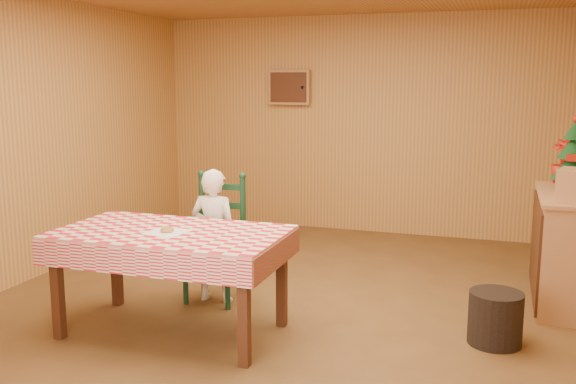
% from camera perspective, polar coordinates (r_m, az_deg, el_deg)
% --- Properties ---
extents(ground, '(6.00, 6.00, 0.00)m').
position_cam_1_polar(ground, '(5.24, -0.71, -10.65)').
color(ground, brown).
rests_on(ground, ground).
extents(cabin_walls, '(5.10, 6.05, 2.65)m').
position_cam_1_polar(cabin_walls, '(5.41, 1.11, 9.76)').
color(cabin_walls, '#BE8844').
rests_on(cabin_walls, ground).
extents(dining_table, '(1.66, 0.96, 0.77)m').
position_cam_1_polar(dining_table, '(4.73, -10.36, -4.37)').
color(dining_table, '#472313').
rests_on(dining_table, ground).
extents(ladder_chair, '(0.44, 0.40, 1.08)m').
position_cam_1_polar(ladder_chair, '(5.45, -6.30, -4.33)').
color(ladder_chair, black).
rests_on(ladder_chair, ground).
extents(seated_child, '(0.41, 0.27, 1.12)m').
position_cam_1_polar(seated_child, '(5.39, -6.57, -3.87)').
color(seated_child, white).
rests_on(seated_child, ground).
extents(napkin, '(0.29, 0.29, 0.00)m').
position_cam_1_polar(napkin, '(4.67, -10.68, -3.51)').
color(napkin, white).
rests_on(napkin, dining_table).
extents(donut, '(0.12, 0.12, 0.03)m').
position_cam_1_polar(donut, '(4.66, -10.69, -3.30)').
color(donut, '#B87B42').
rests_on(donut, napkin).
extents(shelf_unit, '(0.54, 1.24, 0.93)m').
position_cam_1_polar(shelf_unit, '(5.80, 23.65, -4.63)').
color(shelf_unit, tan).
rests_on(shelf_unit, ground).
extents(christmas_tree, '(0.34, 0.34, 0.62)m').
position_cam_1_polar(christmas_tree, '(5.92, 24.03, 2.96)').
color(christmas_tree, '#472313').
rests_on(christmas_tree, shelf_unit).
extents(flower_arrangement, '(0.28, 0.28, 0.40)m').
position_cam_1_polar(flower_arrangement, '(6.22, 23.27, 2.55)').
color(flower_arrangement, '#A51D0F').
rests_on(flower_arrangement, shelf_unit).
extents(storage_bin, '(0.41, 0.41, 0.38)m').
position_cam_1_polar(storage_bin, '(4.83, 17.96, -10.62)').
color(storage_bin, black).
rests_on(storage_bin, ground).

